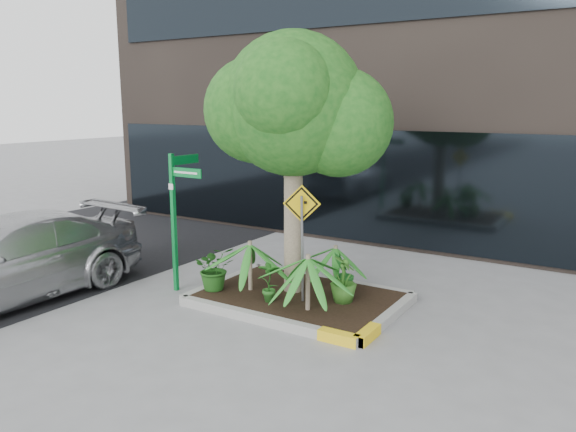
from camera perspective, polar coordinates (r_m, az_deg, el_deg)
The scene contains 14 objects.
ground at distance 9.40m, azimuth -0.89°, elevation -9.10°, with size 80.00×80.00×0.00m, color gray.
asphalt_road at distance 13.87m, azimuth -24.15°, elevation -3.32°, with size 7.00×80.00×0.01m, color black.
planter at distance 9.47m, azimuth 1.20°, elevation -8.29°, with size 3.35×2.36×0.15m.
tree at distance 9.16m, azimuth 0.60°, elevation 11.27°, with size 2.99×2.65×4.48m.
palm_front at distance 8.55m, azimuth 2.06°, elevation -4.30°, with size 1.00×1.00×1.11m.
palm_left at distance 9.50m, azimuth -3.90°, elevation -2.88°, with size 0.97×0.97×1.07m.
palm_back at distance 9.78m, azimuth 4.85°, elevation -3.25°, with size 0.81×0.81×0.90m.
parked_car at distance 10.55m, azimuth -26.98°, elevation -4.07°, with size 1.97×4.85×1.41m, color #ACACB1.
shrub_a at distance 9.69m, azimuth -7.43°, elevation -5.22°, with size 0.69×0.69×0.77m, color #1E5418.
shrub_b at distance 9.07m, azimuth 5.66°, elevation -6.41°, with size 0.42×0.42×0.75m, color #347021.
shrub_c at distance 9.04m, azimuth -1.88°, elevation -6.61°, with size 0.36×0.36×0.69m, color #25641F.
shrub_d at distance 9.35m, azimuth 5.66°, elevation -5.85°, with size 0.41×0.41×0.75m, color #1C601F.
street_sign_post at distance 9.97m, azimuth -11.20°, elevation 0.90°, with size 0.72×0.71×2.44m.
cattle_sign at distance 8.70m, azimuth 1.43°, elevation -0.85°, with size 0.55×0.27×1.91m.
Camera 1 is at (4.77, -7.40, 3.28)m, focal length 35.00 mm.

